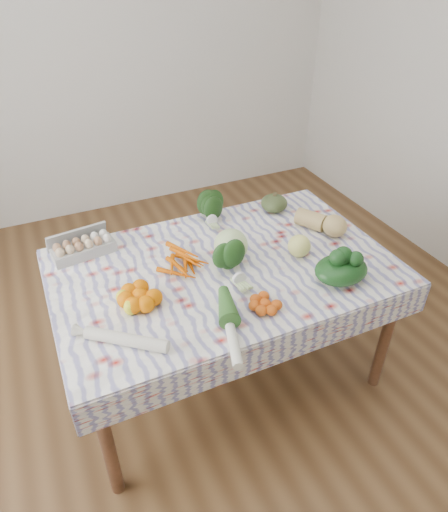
{
  "coord_description": "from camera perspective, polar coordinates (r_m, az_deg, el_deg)",
  "views": [
    {
      "loc": [
        -0.75,
        -1.65,
        2.1
      ],
      "look_at": [
        0.0,
        0.0,
        0.82
      ],
      "focal_mm": 32.0,
      "sensor_mm": 36.0,
      "label": 1
    }
  ],
  "objects": [
    {
      "name": "grapefruit",
      "position": [
        2.33,
        9.38,
        1.26
      ],
      "size": [
        0.14,
        0.14,
        0.12
      ],
      "primitive_type": "sphere",
      "rotation": [
        0.0,
        0.0,
        0.21
      ],
      "color": "#EDEC73",
      "rests_on": "tablecloth"
    },
    {
      "name": "daikon",
      "position": [
        1.88,
        -12.13,
        -10.17
      ],
      "size": [
        0.32,
        0.27,
        0.05
      ],
      "primitive_type": "cylinder",
      "rotation": [
        1.57,
        0.0,
        0.9
      ],
      "color": "silver",
      "rests_on": "tablecloth"
    },
    {
      "name": "spinach_bag",
      "position": [
        2.2,
        14.42,
        -1.68
      ],
      "size": [
        0.32,
        0.29,
        0.11
      ],
      "primitive_type": "ellipsoid",
      "rotation": [
        0.0,
        0.0,
        0.36
      ],
      "color": "#113412",
      "rests_on": "tablecloth"
    },
    {
      "name": "ground",
      "position": [
        2.78,
        0.0,
        -13.96
      ],
      "size": [
        4.5,
        4.5,
        0.0
      ],
      "primitive_type": "plane",
      "color": "#54371D",
      "rests_on": "ground"
    },
    {
      "name": "orange_cluster",
      "position": [
        2.04,
        -10.46,
        -4.94
      ],
      "size": [
        0.32,
        0.32,
        0.08
      ],
      "primitive_type": "cube",
      "rotation": [
        0.0,
        0.0,
        0.37
      ],
      "color": "orange",
      "rests_on": "tablecloth"
    },
    {
      "name": "cabbage",
      "position": [
        2.25,
        0.87,
        1.33
      ],
      "size": [
        0.2,
        0.2,
        0.17
      ],
      "primitive_type": "sphere",
      "rotation": [
        0.0,
        0.0,
        0.21
      ],
      "color": "#BAD88B",
      "rests_on": "tablecloth"
    },
    {
      "name": "broccoli",
      "position": [
        2.13,
        1.29,
        -1.64
      ],
      "size": [
        0.17,
        0.17,
        0.12
      ],
      "primitive_type": "ellipsoid",
      "rotation": [
        0.0,
        0.0,
        0.01
      ],
      "color": "#1D4717",
      "rests_on": "tablecloth"
    },
    {
      "name": "tablecloth",
      "position": [
        2.26,
        0.0,
        -1.33
      ],
      "size": [
        1.66,
        1.06,
        0.01
      ],
      "primitive_type": "cube",
      "color": "white",
      "rests_on": "dining_table"
    },
    {
      "name": "dining_table",
      "position": [
        2.31,
        0.0,
        -2.88
      ],
      "size": [
        1.6,
        1.0,
        0.75
      ],
      "color": "brown",
      "rests_on": "ground"
    },
    {
      "name": "leek",
      "position": [
        1.89,
        0.8,
        -8.95
      ],
      "size": [
        0.17,
        0.41,
        0.05
      ],
      "primitive_type": "cylinder",
      "rotation": [
        1.57,
        0.0,
        -0.3
      ],
      "color": "white",
      "rests_on": "tablecloth"
    },
    {
      "name": "kabocha_squash",
      "position": [
        2.71,
        6.28,
        6.59
      ],
      "size": [
        0.18,
        0.18,
        0.1
      ],
      "primitive_type": "ellipsoid",
      "rotation": [
        0.0,
        0.0,
        -0.2
      ],
      "color": "#3D4C26",
      "rests_on": "tablecloth"
    },
    {
      "name": "mandarin_cluster",
      "position": [
        2.01,
        5.17,
        -5.85
      ],
      "size": [
        0.21,
        0.21,
        0.05
      ],
      "primitive_type": "cube",
      "rotation": [
        0.0,
        0.0,
        0.29
      ],
      "color": "#D55410",
      "rests_on": "tablecloth"
    },
    {
      "name": "kale_bunch",
      "position": [
        2.57,
        -1.88,
        5.67
      ],
      "size": [
        0.18,
        0.16,
        0.15
      ],
      "primitive_type": "ellipsoid",
      "rotation": [
        0.0,
        0.0,
        -0.09
      ],
      "color": "#193912",
      "rests_on": "tablecloth"
    },
    {
      "name": "wall_back",
      "position": [
        4.03,
        -14.71,
        24.2
      ],
      "size": [
        4.0,
        0.04,
        2.8
      ],
      "primitive_type": "cube",
      "color": "silver",
      "rests_on": "ground"
    },
    {
      "name": "egg_carton",
      "position": [
        2.41,
        -17.16,
        0.94
      ],
      "size": [
        0.33,
        0.17,
        0.08
      ],
      "primitive_type": "cube",
      "rotation": [
        0.0,
        0.0,
        0.14
      ],
      "color": "#A5A4A0",
      "rests_on": "tablecloth"
    },
    {
      "name": "butternut_squash",
      "position": [
        2.55,
        12.14,
        4.34
      ],
      "size": [
        0.25,
        0.31,
        0.13
      ],
      "primitive_type": "ellipsoid",
      "rotation": [
        0.0,
        0.0,
        0.53
      ],
      "color": "tan",
      "rests_on": "tablecloth"
    },
    {
      "name": "carrot_bunch",
      "position": [
        2.25,
        -5.5,
        -0.82
      ],
      "size": [
        0.25,
        0.23,
        0.04
      ],
      "primitive_type": "cube",
      "rotation": [
        0.0,
        0.0,
        0.11
      ],
      "color": "#CC5100",
      "rests_on": "tablecloth"
    }
  ]
}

